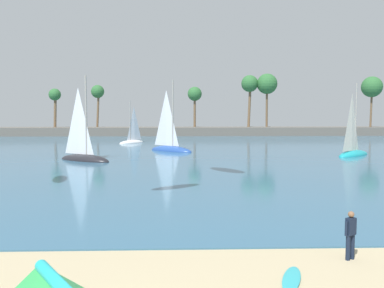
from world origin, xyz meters
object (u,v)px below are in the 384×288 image
Objects in this scene: sailboat_near_shore at (170,144)px; sailboat_far_left at (84,152)px; person_at_waterline at (351,234)px; sailboat_toward_headland at (353,149)px; sailboat_mid_bay at (132,139)px; surfboard at (292,279)px.

sailboat_near_shore reaches higher than sailboat_far_left.
person_at_waterline is 35.59m from sailboat_toward_headland.
sailboat_toward_headland is (13.94, 32.75, -0.04)m from person_at_waterline.
sailboat_mid_bay is at bearing 143.70° from sailboat_toward_headland.
sailboat_near_shore is at bearing 49.35° from sailboat_far_left.
sailboat_mid_bay is (-13.14, 52.64, -0.18)m from person_at_waterline.
person_at_waterline is 32.87m from sailboat_far_left.
sailboat_mid_bay is at bearing 104.01° from person_at_waterline.
sailboat_far_left is (-2.32, -23.63, 0.18)m from sailboat_mid_bay.
sailboat_near_shore is 1.03× the size of sailboat_far_left.
sailboat_toward_headland is (20.78, -6.30, -0.07)m from sailboat_near_shore.
sailboat_mid_bay is (-6.30, 13.60, -0.21)m from sailboat_near_shore.
surfboard is at bearing -83.86° from sailboat_near_shore.
person_at_waterline is 54.25m from sailboat_mid_bay.
person_at_waterline reaches higher than surfboard.
sailboat_mid_bay is at bearing 114.87° from sailboat_near_shore.
sailboat_near_shore is 13.23m from sailboat_far_left.
sailboat_mid_bay is (-10.68, 54.31, 0.67)m from surfboard.
person_at_waterline is 0.79× the size of surfboard.
sailboat_toward_headland is 0.95× the size of sailboat_far_left.
surfboard is 0.29× the size of sailboat_mid_bay.
sailboat_near_shore is 14.99m from sailboat_mid_bay.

